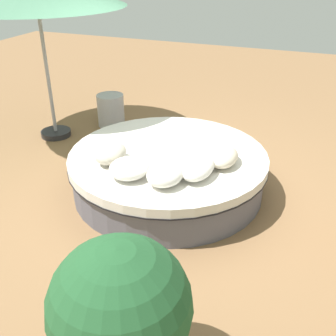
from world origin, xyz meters
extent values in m
plane|color=olive|center=(0.00, 0.00, 0.00)|extent=(16.00, 16.00, 0.00)
cylinder|color=#595966|center=(0.00, 0.00, 0.18)|extent=(2.16, 2.16, 0.36)
cylinder|color=black|center=(0.00, 0.00, 0.36)|extent=(2.24, 2.24, 0.02)
cylinder|color=silver|center=(0.00, 0.00, 0.42)|extent=(2.23, 2.23, 0.11)
ellipsoid|color=beige|center=(0.41, -0.49, 0.57)|extent=(0.41, 0.31, 0.20)
ellipsoid|color=white|center=(0.62, -0.17, 0.56)|extent=(0.41, 0.40, 0.18)
ellipsoid|color=white|center=(0.61, 0.21, 0.57)|extent=(0.43, 0.35, 0.20)
ellipsoid|color=white|center=(0.34, 0.46, 0.56)|extent=(0.56, 0.31, 0.18)
ellipsoid|color=beige|center=(0.02, 0.64, 0.56)|extent=(0.46, 0.29, 0.17)
cylinder|color=#262628|center=(-0.82, -2.14, 0.04)|extent=(0.44, 0.44, 0.08)
cylinder|color=#99999E|center=(-0.82, -2.14, 1.11)|extent=(0.05, 0.05, 2.22)
sphere|color=#23562D|center=(2.33, 0.62, 0.70)|extent=(0.84, 0.84, 0.84)
cylinder|color=#B7B7BC|center=(-1.49, -1.55, 0.25)|extent=(0.42, 0.42, 0.50)
camera|label=1|loc=(3.74, 1.46, 2.48)|focal=42.91mm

